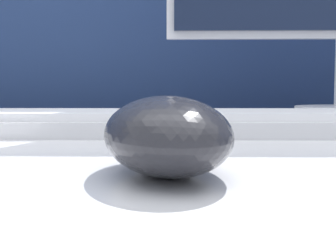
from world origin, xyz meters
TOP-DOWN VIEW (x-y plane):
  - partition_panel at (0.00, 0.63)m, footprint 5.00×0.03m
  - computer_mouse_near at (-0.05, -0.13)m, footprint 0.09×0.13m
  - keyboard at (-0.07, 0.11)m, footprint 0.45×0.16m

SIDE VIEW (x-z plane):
  - partition_panel at x=0.00m, z-range 0.00..1.38m
  - keyboard at x=-0.07m, z-range 0.75..0.78m
  - computer_mouse_near at x=-0.05m, z-range 0.75..0.80m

